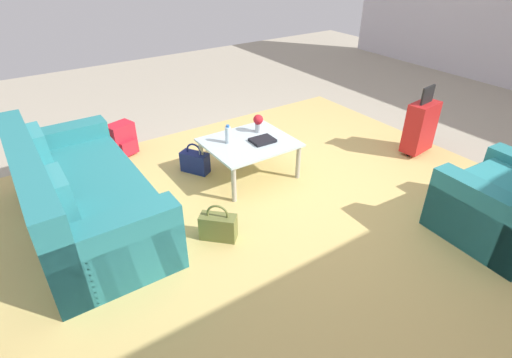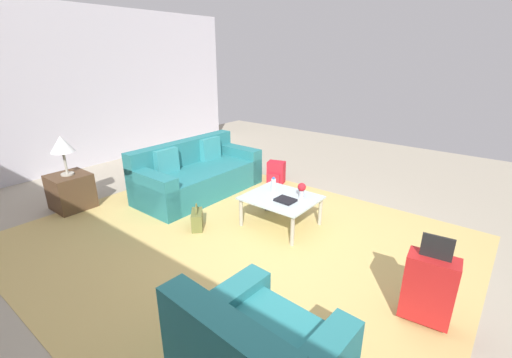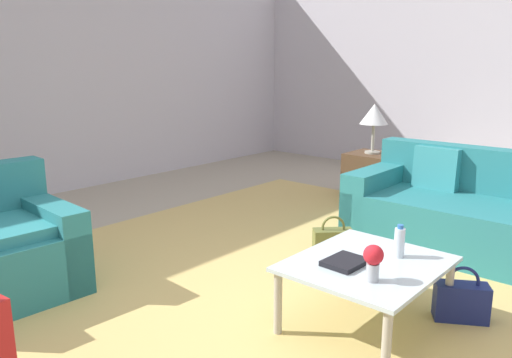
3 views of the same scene
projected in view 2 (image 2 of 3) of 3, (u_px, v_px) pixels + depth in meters
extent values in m
plane|color=#A89E89|center=(284.00, 250.00, 4.10)|extent=(12.00, 12.00, 0.00)
cube|color=silver|center=(67.00, 90.00, 6.52)|extent=(0.12, 8.00, 3.10)
cube|color=tan|center=(236.00, 241.00, 4.30)|extent=(5.20, 4.40, 0.01)
cube|color=teal|center=(200.00, 181.00, 5.69)|extent=(0.97, 2.11, 0.45)
cube|color=teal|center=(184.00, 165.00, 5.84)|extent=(0.22, 2.11, 0.85)
cube|color=teal|center=(237.00, 163.00, 6.35)|extent=(0.97, 0.24, 0.62)
cube|color=teal|center=(152.00, 193.00, 4.97)|extent=(0.97, 0.24, 0.62)
cube|color=teal|center=(210.00, 149.00, 6.02)|extent=(0.14, 0.40, 0.40)
cube|color=teal|center=(167.00, 162.00, 5.33)|extent=(0.14, 0.40, 0.41)
cube|color=teal|center=(222.00, 328.00, 2.54)|extent=(0.25, 0.89, 0.60)
cube|color=teal|center=(267.00, 332.00, 2.27)|extent=(0.78, 0.66, 0.08)
cube|color=silver|center=(281.00, 198.00, 4.56)|extent=(0.92, 0.79, 0.02)
cylinder|color=#ADA899|center=(292.00, 231.00, 4.14)|extent=(0.05, 0.05, 0.40)
cylinder|color=#ADA899|center=(241.00, 212.00, 4.62)|extent=(0.05, 0.05, 0.40)
cylinder|color=#ADA899|center=(320.00, 212.00, 4.64)|extent=(0.05, 0.05, 0.40)
cylinder|color=#ADA899|center=(271.00, 197.00, 5.12)|extent=(0.05, 0.05, 0.40)
cylinder|color=silver|center=(274.00, 185.00, 4.71)|extent=(0.06, 0.06, 0.18)
cylinder|color=#2D6BBC|center=(274.00, 178.00, 4.68)|extent=(0.04, 0.04, 0.02)
cube|color=black|center=(285.00, 200.00, 4.42)|extent=(0.26, 0.21, 0.03)
cylinder|color=#B2B7BC|center=(301.00, 194.00, 4.52)|extent=(0.07, 0.07, 0.10)
sphere|color=red|center=(302.00, 187.00, 4.48)|extent=(0.11, 0.11, 0.11)
cube|color=#513823|center=(71.00, 191.00, 5.14)|extent=(0.53, 0.53, 0.53)
cylinder|color=#ADA899|center=(67.00, 174.00, 5.05)|extent=(0.18, 0.18, 0.02)
cylinder|color=#ADA899|center=(65.00, 163.00, 4.99)|extent=(0.04, 0.04, 0.33)
cone|color=white|center=(61.00, 144.00, 4.89)|extent=(0.33, 0.33, 0.24)
cube|color=red|center=(429.00, 288.00, 2.89)|extent=(0.42, 0.27, 0.60)
cube|color=black|center=(437.00, 247.00, 2.76)|extent=(0.24, 0.05, 0.20)
cylinder|color=black|center=(440.00, 325.00, 2.94)|extent=(0.03, 0.05, 0.05)
cylinder|color=black|center=(405.00, 313.00, 3.08)|extent=(0.03, 0.05, 0.05)
cube|color=olive|center=(197.00, 220.00, 4.58)|extent=(0.33, 0.32, 0.24)
torus|color=olive|center=(196.00, 210.00, 4.53)|extent=(0.15, 0.15, 0.20)
cube|color=navy|center=(271.00, 199.00, 5.23)|extent=(0.29, 0.35, 0.24)
torus|color=navy|center=(271.00, 191.00, 5.18)|extent=(0.12, 0.18, 0.20)
cube|color=red|center=(276.00, 172.00, 6.17)|extent=(0.35, 0.28, 0.40)
cube|color=red|center=(274.00, 179.00, 6.09)|extent=(0.22, 0.12, 0.18)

